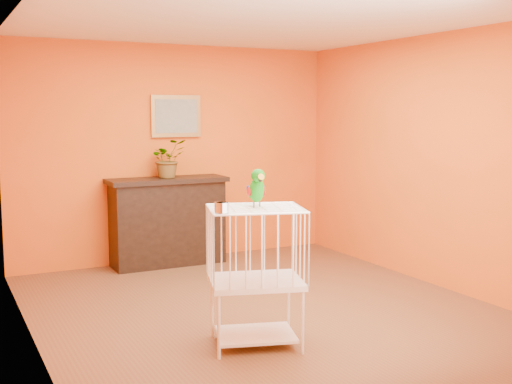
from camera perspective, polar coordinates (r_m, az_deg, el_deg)
ground at (r=6.03m, az=0.42°, el=-10.25°), size 4.50×4.50×0.00m
room_shell at (r=5.76m, az=0.43°, el=4.96°), size 4.50×4.50×4.50m
console_cabinet at (r=7.64m, az=-7.86°, el=-2.60°), size 1.39×0.50×1.03m
potted_plant at (r=7.56m, az=-7.85°, el=2.58°), size 0.47×0.51×0.35m
framed_picture at (r=7.79m, az=-7.12°, el=6.71°), size 0.62×0.04×0.50m
birdcage at (r=4.96m, az=-0.03°, el=-7.36°), size 0.83×0.72×1.08m
feed_cup at (r=4.60m, az=-3.05°, el=-1.37°), size 0.11×0.11×0.07m
parrot at (r=4.88m, az=0.08°, el=0.41°), size 0.15×0.27×0.30m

